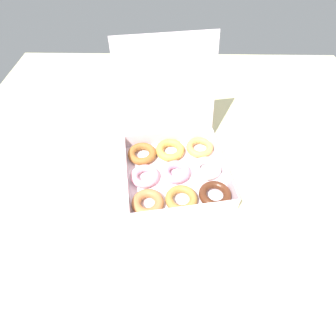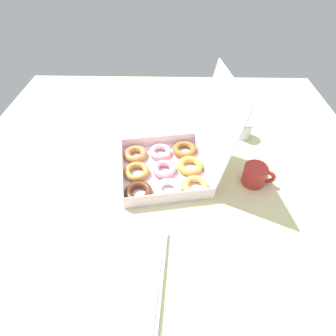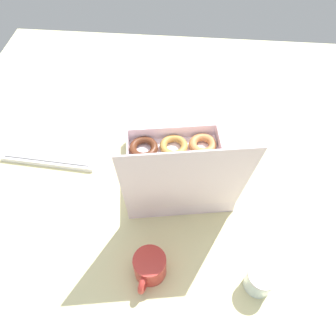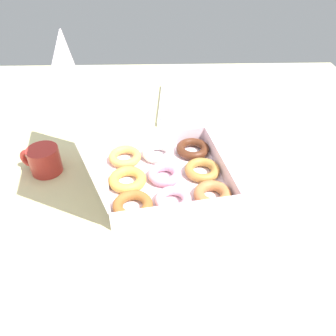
% 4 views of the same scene
% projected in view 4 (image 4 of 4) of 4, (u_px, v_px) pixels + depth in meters
% --- Properties ---
extents(ground_plane, '(1.80, 1.80, 0.02)m').
position_uv_depth(ground_plane, '(161.00, 178.00, 0.99)').
color(ground_plane, beige).
extents(donut_box, '(0.41, 0.46, 0.40)m').
position_uv_depth(donut_box, '(157.00, 169.00, 0.94)').
color(donut_box, white).
rests_on(donut_box, ground_plane).
extents(keyboard, '(0.35, 0.15, 0.02)m').
position_uv_depth(keyboard, '(175.00, 103.00, 1.33)').
color(keyboard, white).
rests_on(keyboard, ground_plane).
extents(coffee_mug, '(0.09, 0.13, 0.08)m').
position_uv_depth(coffee_mug, '(43.00, 160.00, 0.98)').
color(coffee_mug, '#B4302A').
rests_on(coffee_mug, ground_plane).
extents(glass_jar, '(0.08, 0.08, 0.08)m').
position_uv_depth(glass_jar, '(3.00, 241.00, 0.74)').
color(glass_jar, silver).
rests_on(glass_jar, ground_plane).
extents(paper_napkin, '(0.18, 0.17, 0.00)m').
position_uv_depth(paper_napkin, '(257.00, 150.00, 1.09)').
color(paper_napkin, white).
rests_on(paper_napkin, ground_plane).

